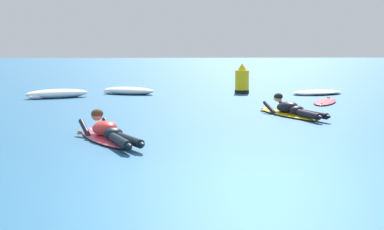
{
  "coord_description": "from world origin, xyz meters",
  "views": [
    {
      "loc": [
        -1.14,
        -5.53,
        1.61
      ],
      "look_at": [
        -0.58,
        4.54,
        0.25
      ],
      "focal_mm": 47.58,
      "sensor_mm": 36.0,
      "label": 1
    }
  ],
  "objects_px": {
    "surfer_near": "(107,133)",
    "drifting_surfboard": "(325,101)",
    "channel_marker_buoy": "(242,81)",
    "surfer_far": "(290,110)"
  },
  "relations": [
    {
      "from": "surfer_far",
      "to": "surfer_near",
      "type": "bearing_deg",
      "value": -143.19
    },
    {
      "from": "drifting_surfboard",
      "to": "channel_marker_buoy",
      "type": "height_order",
      "value": "channel_marker_buoy"
    },
    {
      "from": "surfer_near",
      "to": "surfer_far",
      "type": "height_order",
      "value": "same"
    },
    {
      "from": "surfer_near",
      "to": "channel_marker_buoy",
      "type": "xyz_separation_m",
      "value": [
        3.69,
        8.82,
        0.28
      ]
    },
    {
      "from": "drifting_surfboard",
      "to": "channel_marker_buoy",
      "type": "xyz_separation_m",
      "value": [
        -1.96,
        3.09,
        0.38
      ]
    },
    {
      "from": "channel_marker_buoy",
      "to": "surfer_far",
      "type": "bearing_deg",
      "value": -87.64
    },
    {
      "from": "surfer_near",
      "to": "drifting_surfboard",
      "type": "height_order",
      "value": "surfer_near"
    },
    {
      "from": "surfer_near",
      "to": "drifting_surfboard",
      "type": "xyz_separation_m",
      "value": [
        5.65,
        5.73,
        -0.1
      ]
    },
    {
      "from": "surfer_far",
      "to": "drifting_surfboard",
      "type": "height_order",
      "value": "surfer_far"
    },
    {
      "from": "surfer_far",
      "to": "drifting_surfboard",
      "type": "bearing_deg",
      "value": 58.32
    }
  ]
}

